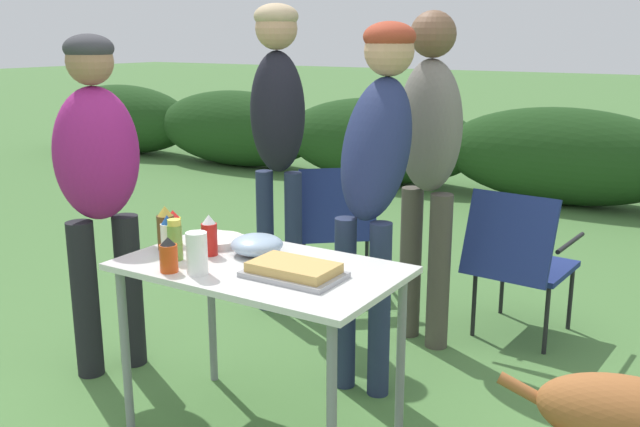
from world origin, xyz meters
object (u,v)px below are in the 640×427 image
food_tray (294,271)px  ketchup_bottle (210,236)px  plate_stack (218,241)px  relish_jar (175,240)px  beer_bottle (166,229)px  standing_person_in_gray_fleece (376,156)px  mayo_bottle (168,236)px  mixing_bowl (257,245)px  standing_person_in_olive_jacket (98,173)px  camp_chair_near_hedge (333,221)px  hot_sauce_bottle (169,255)px  folding_table (260,284)px  camp_chair_green_behind_table (519,257)px  standing_person_in_red_jacket (429,149)px  standing_person_with_beanie (278,118)px  mustard_bottle (173,228)px

food_tray → ketchup_bottle: size_ratio=2.13×
plate_stack → relish_jar: 0.26m
plate_stack → relish_jar: size_ratio=1.34×
beer_bottle → standing_person_in_gray_fleece: bearing=49.7°
mayo_bottle → ketchup_bottle: (0.14, 0.10, -0.00)m
plate_stack → mayo_bottle: mayo_bottle is taller
mixing_bowl → standing_person_in_olive_jacket: standing_person_in_olive_jacket is taller
camp_chair_near_hedge → standing_person_in_gray_fleece: bearing=-90.4°
hot_sauce_bottle → food_tray: bearing=24.1°
folding_table → mixing_bowl: bearing=131.1°
hot_sauce_bottle → mixing_bowl: bearing=66.4°
standing_person_in_gray_fleece → camp_chair_green_behind_table: (0.44, 0.81, -0.62)m
relish_jar → standing_person_in_red_jacket: standing_person_in_red_jacket is taller
food_tray → mayo_bottle: size_ratio=2.12×
relish_jar → mayo_bottle: mayo_bottle is taller
folding_table → plate_stack: plate_stack is taller
plate_stack → mixing_bowl: size_ratio=1.04×
food_tray → mayo_bottle: (-0.58, -0.04, 0.05)m
folding_table → beer_bottle: (-0.46, -0.03, 0.17)m
mayo_bottle → standing_person_with_beanie: 1.36m
plate_stack → standing_person_in_olive_jacket: 0.72m
mustard_bottle → camp_chair_green_behind_table: (1.08, 1.46, -0.34)m
mixing_bowl → standing_person_with_beanie: size_ratio=0.12×
ketchup_bottle → hot_sauce_bottle: 0.25m
mustard_bottle → beer_bottle: bearing=-71.9°
mustard_bottle → standing_person_in_red_jacket: (0.66, 1.18, 0.24)m
beer_bottle → ketchup_bottle: bearing=10.3°
food_tray → mixing_bowl: size_ratio=1.69×
food_tray → standing_person_in_olive_jacket: (-1.19, 0.15, 0.22)m
food_tray → relish_jar: size_ratio=2.17×
mayo_bottle → plate_stack: bearing=73.0°
hot_sauce_bottle → standing_person_in_olive_jacket: (-0.75, 0.34, 0.18)m
plate_stack → food_tray: bearing=-19.7°
food_tray → ketchup_bottle: ketchup_bottle is taller
mixing_bowl → standing_person_with_beanie: bearing=120.9°
mayo_bottle → camp_chair_green_behind_table: mayo_bottle is taller
standing_person_in_gray_fleece → standing_person_in_olive_jacket: 1.29m
mayo_bottle → camp_chair_green_behind_table: (0.99, 1.59, -0.35)m
ketchup_bottle → standing_person_in_olive_jacket: bearing=172.9°
camp_chair_green_behind_table → camp_chair_near_hedge: size_ratio=1.00×
ketchup_bottle → standing_person_in_red_jacket: (0.43, 1.22, 0.23)m
plate_stack → standing_person_in_red_jacket: bearing=65.4°
mustard_bottle → standing_person_with_beanie: size_ratio=0.08×
relish_jar → camp_chair_green_behind_table: size_ratio=0.20×
food_tray → ketchup_bottle: bearing=173.2°
standing_person_in_olive_jacket → camp_chair_green_behind_table: 2.18m
plate_stack → hot_sauce_bottle: 0.39m
standing_person_in_gray_fleece → standing_person_in_red_jacket: 0.54m
mayo_bottle → food_tray: bearing=4.4°
plate_stack → hot_sauce_bottle: hot_sauce_bottle is taller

